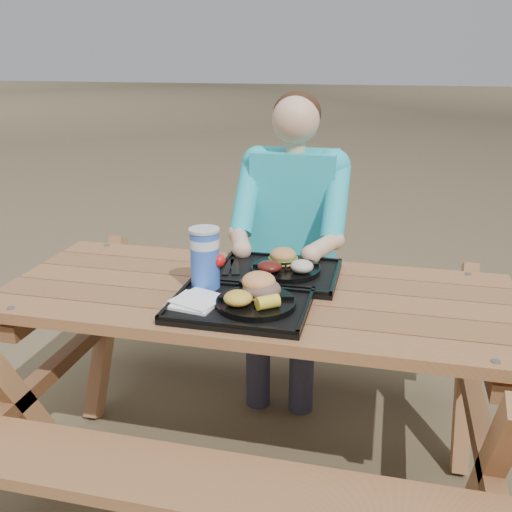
# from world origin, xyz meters

# --- Properties ---
(ground) EXTENTS (60.00, 60.00, 0.00)m
(ground) POSITION_xyz_m (0.00, 0.00, 0.00)
(ground) COLOR #999999
(ground) RESTS_ON ground
(picnic_table) EXTENTS (1.80, 1.49, 0.75)m
(picnic_table) POSITION_xyz_m (0.00, 0.00, 0.38)
(picnic_table) COLOR #999999
(picnic_table) RESTS_ON ground
(tray_near) EXTENTS (0.45, 0.35, 0.02)m
(tray_near) POSITION_xyz_m (-0.02, -0.16, 0.76)
(tray_near) COLOR black
(tray_near) RESTS_ON picnic_table
(tray_far) EXTENTS (0.45, 0.35, 0.02)m
(tray_far) POSITION_xyz_m (0.05, 0.15, 0.76)
(tray_far) COLOR black
(tray_far) RESTS_ON picnic_table
(plate_near) EXTENTS (0.26, 0.26, 0.02)m
(plate_near) POSITION_xyz_m (0.04, -0.17, 0.78)
(plate_near) COLOR black
(plate_near) RESTS_ON tray_near
(plate_far) EXTENTS (0.26, 0.26, 0.02)m
(plate_far) POSITION_xyz_m (0.08, 0.16, 0.78)
(plate_far) COLOR black
(plate_far) RESTS_ON tray_far
(napkin_stack) EXTENTS (0.17, 0.17, 0.02)m
(napkin_stack) POSITION_xyz_m (-0.16, -0.20, 0.78)
(napkin_stack) COLOR white
(napkin_stack) RESTS_ON tray_near
(soda_cup) EXTENTS (0.10, 0.10, 0.20)m
(soda_cup) POSITION_xyz_m (-0.17, -0.05, 0.87)
(soda_cup) COLOR blue
(soda_cup) RESTS_ON tray_near
(condiment_bbq) EXTENTS (0.05, 0.05, 0.03)m
(condiment_bbq) POSITION_xyz_m (-0.03, -0.04, 0.79)
(condiment_bbq) COLOR #320605
(condiment_bbq) RESTS_ON tray_near
(condiment_mustard) EXTENTS (0.04, 0.04, 0.03)m
(condiment_mustard) POSITION_xyz_m (0.03, -0.03, 0.78)
(condiment_mustard) COLOR orange
(condiment_mustard) RESTS_ON tray_near
(sandwich) EXTENTS (0.12, 0.12, 0.12)m
(sandwich) POSITION_xyz_m (0.05, -0.13, 0.85)
(sandwich) COLOR #E49050
(sandwich) RESTS_ON plate_near
(mac_cheese) EXTENTS (0.09, 0.09, 0.05)m
(mac_cheese) POSITION_xyz_m (-0.01, -0.22, 0.81)
(mac_cheese) COLOR gold
(mac_cheese) RESTS_ON plate_near
(corn_cob) EXTENTS (0.10, 0.10, 0.04)m
(corn_cob) POSITION_xyz_m (0.09, -0.22, 0.81)
(corn_cob) COLOR yellow
(corn_cob) RESTS_ON plate_near
(cutlery_far) EXTENTS (0.08, 0.17, 0.01)m
(cutlery_far) POSITION_xyz_m (-0.12, 0.15, 0.77)
(cutlery_far) COLOR black
(cutlery_far) RESTS_ON tray_far
(burger) EXTENTS (0.10, 0.10, 0.09)m
(burger) POSITION_xyz_m (0.06, 0.19, 0.84)
(burger) COLOR #C48545
(burger) RESTS_ON plate_far
(baked_beans) EXTENTS (0.09, 0.09, 0.04)m
(baked_beans) POSITION_xyz_m (0.03, 0.09, 0.81)
(baked_beans) COLOR #521510
(baked_beans) RESTS_ON plate_far
(potato_salad) EXTENTS (0.08, 0.08, 0.05)m
(potato_salad) POSITION_xyz_m (0.14, 0.11, 0.81)
(potato_salad) COLOR beige
(potato_salad) RESTS_ON plate_far
(diner) EXTENTS (0.48, 0.84, 1.28)m
(diner) POSITION_xyz_m (0.01, 0.71, 0.64)
(diner) COLOR teal
(diner) RESTS_ON ground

